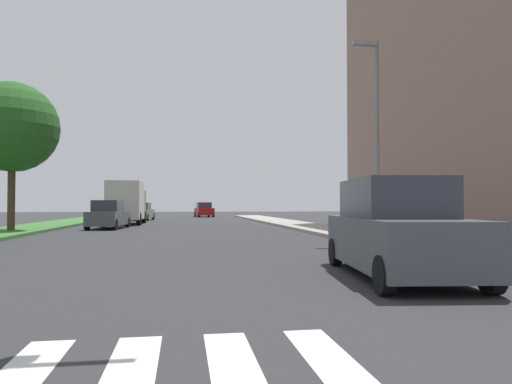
# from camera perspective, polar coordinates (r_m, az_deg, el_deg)

# --- Properties ---
(ground_plane) EXTENTS (140.00, 140.00, 0.00)m
(ground_plane) POSITION_cam_1_polar(r_m,az_deg,el_deg) (27.32, -10.74, -4.56)
(ground_plane) COLOR #2D2D30
(crosswalk) EXTENTS (4.95, 2.20, 0.01)m
(crosswalk) POSITION_cam_1_polar(r_m,az_deg,el_deg) (4.50, -21.17, -20.11)
(crosswalk) COLOR silver
(crosswalk) RESTS_ON ground_plane
(median_strip) EXTENTS (3.53, 64.00, 0.15)m
(median_strip) POSITION_cam_1_polar(r_m,az_deg,el_deg) (26.80, -28.15, -4.30)
(median_strip) COLOR #386B2D
(median_strip) RESTS_ON ground_plane
(tree_far) EXTENTS (4.58, 4.58, 7.54)m
(tree_far) POSITION_cam_1_polar(r_m,az_deg,el_deg) (27.07, -27.50, 6.98)
(tree_far) COLOR #4C3823
(tree_far) RESTS_ON median_strip
(sidewalk_right) EXTENTS (3.00, 64.00, 0.15)m
(sidewalk_right) POSITION_cam_1_polar(r_m,az_deg,el_deg) (26.46, 8.21, -4.50)
(sidewalk_right) COLOR #9E9991
(sidewalk_right) RESTS_ON ground_plane
(street_lamp_right) EXTENTS (1.02, 0.24, 7.50)m
(street_lamp_right) POSITION_cam_1_polar(r_m,az_deg,el_deg) (18.45, 14.25, 8.33)
(street_lamp_right) COLOR slate
(street_lamp_right) RESTS_ON sidewalk_right
(suv_crossing) EXTENTS (2.44, 4.79, 1.97)m
(suv_crossing) POSITION_cam_1_polar(r_m,az_deg,el_deg) (9.86, 16.75, -4.47)
(suv_crossing) COLOR #474C51
(suv_crossing) RESTS_ON ground_plane
(sedan_midblock) EXTENTS (2.14, 4.49, 1.71)m
(sedan_midblock) POSITION_cam_1_polar(r_m,az_deg,el_deg) (29.53, -17.48, -2.75)
(sedan_midblock) COLOR #474C51
(sedan_midblock) RESTS_ON ground_plane
(sedan_distant) EXTENTS (2.21, 4.51, 1.64)m
(sedan_distant) POSITION_cam_1_polar(r_m,az_deg,el_deg) (44.64, -13.77, -2.38)
(sedan_distant) COLOR gray
(sedan_distant) RESTS_ON ground_plane
(sedan_far_horizon) EXTENTS (2.26, 4.43, 1.72)m
(sedan_far_horizon) POSITION_cam_1_polar(r_m,az_deg,el_deg) (55.97, -6.33, -2.21)
(sedan_far_horizon) COLOR maroon
(sedan_far_horizon) RESTS_ON ground_plane
(truck_box_delivery) EXTENTS (2.40, 6.20, 3.10)m
(truck_box_delivery) POSITION_cam_1_polar(r_m,az_deg,el_deg) (35.86, -15.42, -1.19)
(truck_box_delivery) COLOR gray
(truck_box_delivery) RESTS_ON ground_plane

